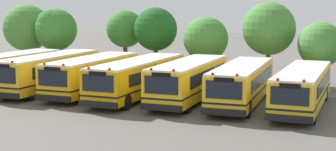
{
  "coord_description": "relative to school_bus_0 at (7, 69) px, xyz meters",
  "views": [
    {
      "loc": [
        13.73,
        -31.27,
        6.26
      ],
      "look_at": [
        2.17,
        0.0,
        1.6
      ],
      "focal_mm": 54.44,
      "sensor_mm": 36.0,
      "label": 1
    }
  ],
  "objects": [
    {
      "name": "tree_6",
      "position": [
        22.18,
        7.17,
        1.97
      ],
      "size": [
        3.32,
        3.32,
        5.02
      ],
      "color": "#4C3823",
      "rests_on": "ground_plane"
    },
    {
      "name": "school_bus_0",
      "position": [
        0.0,
        0.0,
        0.0
      ],
      "size": [
        2.83,
        10.9,
        2.67
      ],
      "rotation": [
        0.0,
        0.0,
        3.11
      ],
      "color": "yellow",
      "rests_on": "ground_plane"
    },
    {
      "name": "school_bus_3",
      "position": [
        10.89,
        -0.29,
        0.0
      ],
      "size": [
        2.83,
        11.2,
        2.68
      ],
      "rotation": [
        0.0,
        0.0,
        3.11
      ],
      "color": "#EAA80C",
      "rests_on": "ground_plane"
    },
    {
      "name": "tree_2",
      "position": [
        5.07,
        10.13,
        2.73
      ],
      "size": [
        3.36,
        3.36,
        5.77
      ],
      "color": "#4C3823",
      "rests_on": "ground_plane"
    },
    {
      "name": "school_bus_1",
      "position": [
        3.74,
        -0.03,
        0.04
      ],
      "size": [
        2.63,
        10.55,
        2.76
      ],
      "rotation": [
        0.0,
        0.0,
        3.12
      ],
      "color": "yellow",
      "rests_on": "ground_plane"
    },
    {
      "name": "tree_5",
      "position": [
        18.01,
        8.84,
        2.96
      ],
      "size": [
        4.19,
        4.19,
        6.47
      ],
      "color": "#4C3823",
      "rests_on": "ground_plane"
    },
    {
      "name": "tree_4",
      "position": [
        13.24,
        8.33,
        2.03
      ],
      "size": [
        3.65,
        3.65,
        5.31
      ],
      "color": "#4C3823",
      "rests_on": "ground_plane"
    },
    {
      "name": "school_bus_4",
      "position": [
        14.51,
        -0.36,
        0.03
      ],
      "size": [
        2.58,
        10.17,
        2.73
      ],
      "rotation": [
        0.0,
        0.0,
        3.14
      ],
      "color": "yellow",
      "rests_on": "ground_plane"
    },
    {
      "name": "tree_0",
      "position": [
        -4.41,
        8.94,
        2.73
      ],
      "size": [
        4.41,
        4.41,
        6.3
      ],
      "color": "#4C3823",
      "rests_on": "ground_plane"
    },
    {
      "name": "school_bus_6",
      "position": [
        21.7,
        -0.43,
        -0.06
      ],
      "size": [
        2.69,
        10.77,
        2.56
      ],
      "rotation": [
        0.0,
        0.0,
        3.11
      ],
      "color": "yellow",
      "rests_on": "ground_plane"
    },
    {
      "name": "tree_1",
      "position": [
        -1.09,
        8.32,
        2.72
      ],
      "size": [
        3.82,
        3.82,
        5.92
      ],
      "color": "#4C3823",
      "rests_on": "ground_plane"
    },
    {
      "name": "school_bus_5",
      "position": [
        17.95,
        -0.15,
        -0.02
      ],
      "size": [
        2.7,
        10.62,
        2.64
      ],
      "rotation": [
        0.0,
        0.0,
        3.16
      ],
      "color": "yellow",
      "rests_on": "ground_plane"
    },
    {
      "name": "ground_plane",
      "position": [
        10.83,
        -0.2,
        -1.41
      ],
      "size": [
        160.0,
        160.0,
        0.0
      ],
      "primitive_type": "plane",
      "color": "#595651"
    },
    {
      "name": "tree_3",
      "position": [
        8.43,
        9.15,
        2.71
      ],
      "size": [
        3.72,
        3.72,
        6.03
      ],
      "color": "#4C3823",
      "rests_on": "ground_plane"
    },
    {
      "name": "school_bus_2",
      "position": [
        7.3,
        -0.12,
        0.01
      ],
      "size": [
        2.76,
        9.98,
        2.7
      ],
      "rotation": [
        0.0,
        0.0,
        3.12
      ],
      "color": "yellow",
      "rests_on": "ground_plane"
    }
  ]
}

